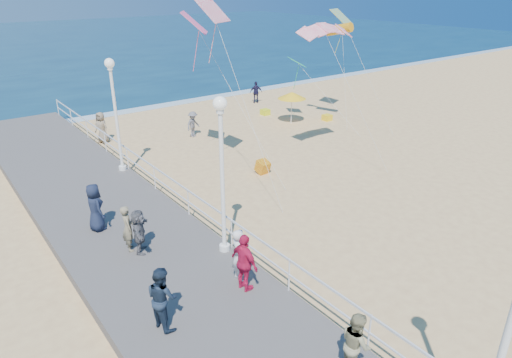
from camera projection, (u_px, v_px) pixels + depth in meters
ground at (334, 216)px, 18.70m from camera, size 160.00×160.00×0.00m
ocean at (10, 47)px, 66.28m from camera, size 160.00×90.00×0.05m
surf_line at (133, 110)px, 33.70m from camera, size 160.00×1.20×0.04m
boardwalk at (168, 277)px, 14.49m from camera, size 5.00×44.00×0.40m
railing at (231, 225)px, 15.42m from camera, size 0.05×42.00×0.55m
lamp_post_mid at (222, 161)px, 14.29m from camera, size 0.44×0.44×5.32m
lamp_post_far at (115, 104)px, 20.87m from camera, size 0.44×0.44×5.32m
woman_holding_toddler at (239, 256)px, 13.68m from camera, size 0.47×0.67×1.75m
toddler_held at (240, 241)px, 13.73m from camera, size 0.33×0.41×0.79m
spectator_1 at (356, 344)px, 10.41m from camera, size 0.94×1.02×1.69m
spectator_3 at (245, 263)px, 13.25m from camera, size 0.53×1.11×1.84m
spectator_4 at (95, 207)px, 16.52m from camera, size 0.66×0.94×1.81m
spectator_5 at (139, 231)px, 15.19m from camera, size 1.11×1.49×1.56m
spectator_6 at (128, 228)px, 15.30m from camera, size 0.50×0.66×1.65m
spectator_7 at (162, 297)px, 11.84m from camera, size 0.80×0.96×1.80m
beach_walker_a at (193, 124)px, 27.84m from camera, size 1.16×0.90×1.58m
beach_walker_b at (256, 92)px, 35.54m from camera, size 1.07×0.81×1.69m
beach_walker_c at (102, 127)px, 26.81m from camera, size 0.91×1.06×1.84m
box_kite at (263, 168)px, 22.66m from camera, size 0.59×0.74×0.74m
beach_umbrella at (292, 95)px, 30.01m from camera, size 1.90×1.90×2.14m
beach_chair_left at (327, 118)px, 31.34m from camera, size 0.55×0.55×0.40m
beach_chair_right at (265, 112)px, 32.65m from camera, size 0.55×0.55×0.40m
kite_parafoil at (326, 28)px, 21.55m from camera, size 3.16×0.94×0.65m
kite_windsock at (339, 29)px, 27.53m from camera, size 1.05×2.92×1.13m
kite_diamond_pink at (194, 23)px, 21.00m from camera, size 1.75×1.84×0.98m
kite_diamond_multi at (341, 17)px, 29.55m from camera, size 1.84×1.68×0.95m
kite_diamond_green at (297, 62)px, 29.57m from camera, size 1.43×1.48×0.56m
kite_diamond_redwhite at (212, 9)px, 19.06m from camera, size 1.81×1.66×1.04m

